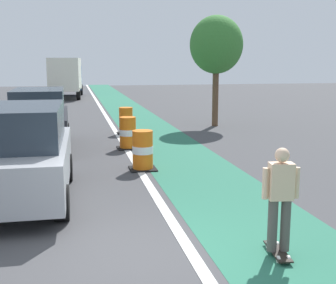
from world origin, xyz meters
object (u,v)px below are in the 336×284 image
(parked_suv_nearest, at_px, (23,153))
(street_tree_sidewalk, at_px, (216,45))
(traffic_barrel_back, at_px, (126,121))
(skateboarder_on_lane, at_px, (280,198))
(traffic_barrel_mid, at_px, (128,133))
(traffic_barrel_front, at_px, (143,151))
(parked_suv_second, at_px, (40,119))
(delivery_truck_down_block, at_px, (66,75))

(parked_suv_nearest, distance_m, street_tree_sidewalk, 12.66)
(street_tree_sidewalk, bearing_deg, traffic_barrel_back, -162.03)
(skateboarder_on_lane, xyz_separation_m, street_tree_sidewalk, (3.40, 13.59, 2.76))
(traffic_barrel_mid, xyz_separation_m, traffic_barrel_back, (0.31, 3.21, 0.00))
(traffic_barrel_front, height_order, traffic_barrel_mid, same)
(traffic_barrel_mid, bearing_deg, parked_suv_second, 168.93)
(parked_suv_second, relative_size, delivery_truck_down_block, 0.60)
(traffic_barrel_front, distance_m, traffic_barrel_mid, 3.08)
(skateboarder_on_lane, relative_size, parked_suv_second, 0.37)
(skateboarder_on_lane, xyz_separation_m, parked_suv_nearest, (-4.07, 3.72, 0.12))
(skateboarder_on_lane, relative_size, traffic_barrel_front, 1.55)
(skateboarder_on_lane, distance_m, traffic_barrel_back, 12.24)
(traffic_barrel_back, distance_m, street_tree_sidewalk, 5.50)
(skateboarder_on_lane, height_order, parked_suv_second, parked_suv_second)
(traffic_barrel_front, relative_size, delivery_truck_down_block, 0.14)
(skateboarder_on_lane, relative_size, street_tree_sidewalk, 0.34)
(traffic_barrel_front, xyz_separation_m, traffic_barrel_back, (0.27, 6.29, 0.00))
(parked_suv_second, height_order, delivery_truck_down_block, delivery_truck_down_block)
(parked_suv_second, distance_m, traffic_barrel_mid, 3.02)
(skateboarder_on_lane, distance_m, parked_suv_second, 10.42)
(parked_suv_nearest, xyz_separation_m, delivery_truck_down_block, (0.57, 28.06, 0.81))
(traffic_barrel_front, relative_size, traffic_barrel_mid, 1.00)
(parked_suv_nearest, xyz_separation_m, traffic_barrel_back, (3.17, 8.48, -0.50))
(traffic_barrel_front, bearing_deg, traffic_barrel_mid, 90.69)
(traffic_barrel_front, bearing_deg, street_tree_sidewalk, 59.22)
(parked_suv_second, bearing_deg, traffic_barrel_mid, -11.07)
(parked_suv_nearest, relative_size, traffic_barrel_back, 4.25)
(parked_suv_nearest, height_order, parked_suv_second, same)
(street_tree_sidewalk, bearing_deg, traffic_barrel_front, -120.78)
(traffic_barrel_back, bearing_deg, street_tree_sidewalk, 17.97)
(street_tree_sidewalk, bearing_deg, traffic_barrel_mid, -135.08)
(skateboarder_on_lane, xyz_separation_m, traffic_barrel_mid, (-1.22, 8.99, -0.38))
(traffic_barrel_mid, bearing_deg, parked_suv_nearest, -118.42)
(traffic_barrel_mid, xyz_separation_m, delivery_truck_down_block, (-2.28, 22.79, 1.31))
(traffic_barrel_mid, height_order, street_tree_sidewalk, street_tree_sidewalk)
(traffic_barrel_back, bearing_deg, traffic_barrel_mid, -95.56)
(traffic_barrel_front, height_order, street_tree_sidewalk, street_tree_sidewalk)
(parked_suv_second, relative_size, traffic_barrel_back, 4.23)
(parked_suv_second, xyz_separation_m, delivery_truck_down_block, (0.64, 22.21, 0.81))
(parked_suv_second, height_order, traffic_barrel_back, parked_suv_second)
(skateboarder_on_lane, bearing_deg, delivery_truck_down_block, 96.29)
(skateboarder_on_lane, height_order, delivery_truck_down_block, delivery_truck_down_block)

